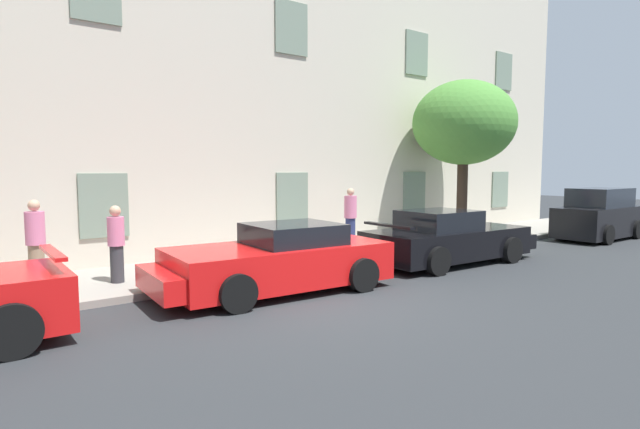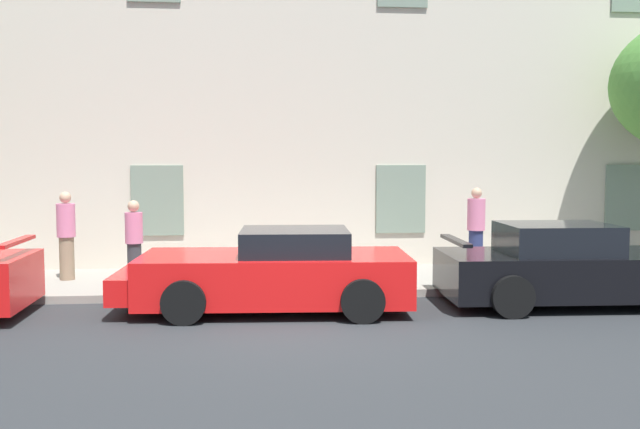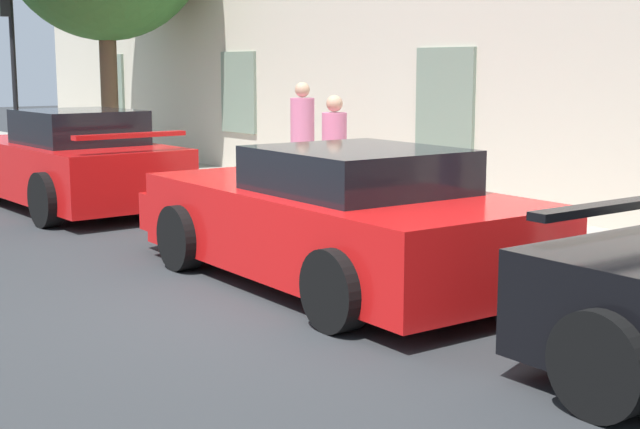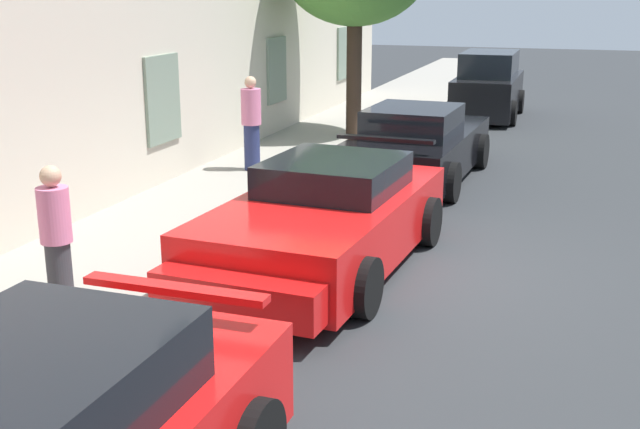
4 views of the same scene
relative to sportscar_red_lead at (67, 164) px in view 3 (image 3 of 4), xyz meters
The scene contains 7 objects.
ground_plane 6.57m from the sportscar_red_lead, ahead, with size 80.00×80.00×0.00m, color #2B2D30.
sidewalk 6.96m from the sportscar_red_lead, 21.16° to the left, with size 60.00×3.10×0.14m, color gray.
sportscar_red_lead is the anchor object (origin of this frame).
sportscar_yellow_flank 6.00m from the sportscar_red_lead, ahead, with size 4.87×2.43×1.34m.
traffic_light 5.73m from the sportscar_red_lead, 168.01° to the left, with size 0.22×0.36×3.69m.
pedestrian_admiring 3.52m from the sportscar_red_lead, 50.52° to the left, with size 0.50×0.50×1.72m.
pedestrian_strolling 4.22m from the sportscar_red_lead, 31.36° to the left, with size 0.43×0.43×1.57m.
Camera 3 is at (6.39, -4.46, 2.10)m, focal length 50.97 mm.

